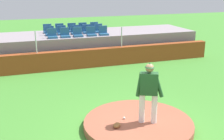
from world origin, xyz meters
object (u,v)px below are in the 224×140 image
at_px(stadium_chair_2, 78,34).
at_px(stadium_chair_3, 91,33).
at_px(baseball, 124,118).
at_px(stadium_chair_13, 83,28).
at_px(pitcher, 149,89).
at_px(fielding_glove, 117,125).
at_px(stadium_chair_6, 62,32).
at_px(stadium_chair_1, 65,34).
at_px(stadium_chair_9, 99,30).
at_px(stadium_chair_14, 95,28).
at_px(stadium_chair_8, 87,31).
at_px(stadium_chair_4, 103,32).
at_px(stadium_chair_10, 48,30).
at_px(stadium_chair_11, 60,30).
at_px(stadium_chair_12, 72,29).
at_px(stadium_chair_7, 75,31).
at_px(stadium_chair_0, 52,35).
at_px(stadium_chair_5, 50,32).

relative_size(stadium_chair_2, stadium_chair_3, 1.00).
relative_size(baseball, stadium_chair_2, 0.15).
bearing_deg(stadium_chair_13, pitcher, 87.37).
height_order(baseball, stadium_chair_2, stadium_chair_2).
bearing_deg(fielding_glove, stadium_chair_6, 41.72).
bearing_deg(stadium_chair_2, stadium_chair_6, -52.09).
height_order(stadium_chair_1, stadium_chair_9, same).
bearing_deg(stadium_chair_14, stadium_chair_9, 90.99).
relative_size(stadium_chair_1, stadium_chair_8, 1.00).
xyz_separation_m(stadium_chair_3, stadium_chair_4, (0.70, 0.02, 0.00)).
height_order(stadium_chair_6, stadium_chair_8, same).
xyz_separation_m(stadium_chair_8, stadium_chair_10, (-2.11, 0.89, 0.00)).
bearing_deg(stadium_chair_8, stadium_chair_11, -32.63).
bearing_deg(baseball, stadium_chair_8, 83.01).
height_order(stadium_chair_10, stadium_chair_13, same).
distance_m(stadium_chair_3, stadium_chair_12, 1.86).
bearing_deg(stadium_chair_6, baseball, 92.50).
bearing_deg(stadium_chair_1, stadium_chair_7, -130.61).
height_order(stadium_chair_4, stadium_chair_6, same).
bearing_deg(stadium_chair_12, stadium_chair_0, 51.18).
bearing_deg(stadium_chair_1, stadium_chair_11, -89.96).
xyz_separation_m(stadium_chair_5, stadium_chair_14, (2.79, 0.87, 0.00)).
bearing_deg(pitcher, stadium_chair_14, 109.52).
height_order(stadium_chair_4, stadium_chair_9, same).
relative_size(stadium_chair_3, stadium_chair_14, 1.00).
distance_m(stadium_chair_0, stadium_chair_1, 0.67).
height_order(baseball, stadium_chair_5, stadium_chair_5).
bearing_deg(pitcher, stadium_chair_2, 118.05).
height_order(stadium_chair_8, stadium_chair_11, same).
bearing_deg(stadium_chair_14, baseball, 79.50).
bearing_deg(stadium_chair_14, stadium_chair_5, 17.28).
height_order(fielding_glove, stadium_chair_4, stadium_chair_4).
xyz_separation_m(stadium_chair_5, stadium_chair_6, (0.67, 0.03, 0.00)).
bearing_deg(stadium_chair_14, stadium_chair_8, 51.27).
height_order(stadium_chair_2, stadium_chair_6, same).
bearing_deg(stadium_chair_6, stadium_chair_0, 54.59).
bearing_deg(stadium_chair_5, stadium_chair_11, -127.69).
bearing_deg(stadium_chair_8, stadium_chair_6, -1.37).
relative_size(stadium_chair_9, stadium_chair_10, 1.00).
xyz_separation_m(stadium_chair_0, stadium_chair_3, (2.10, 0.01, 0.00)).
bearing_deg(pitcher, stadium_chair_6, 122.35).
height_order(stadium_chair_0, stadium_chair_6, same).
bearing_deg(stadium_chair_9, stadium_chair_4, 90.50).
xyz_separation_m(pitcher, stadium_chair_11, (-0.93, 9.88, 0.31)).
distance_m(fielding_glove, stadium_chair_2, 8.23).
xyz_separation_m(baseball, stadium_chair_9, (1.77, 8.61, 1.32)).
height_order(stadium_chair_1, stadium_chair_3, same).
bearing_deg(stadium_chair_7, baseball, 87.50).
relative_size(stadium_chair_7, stadium_chair_12, 1.00).
bearing_deg(stadium_chair_8, stadium_chair_2, 50.55).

